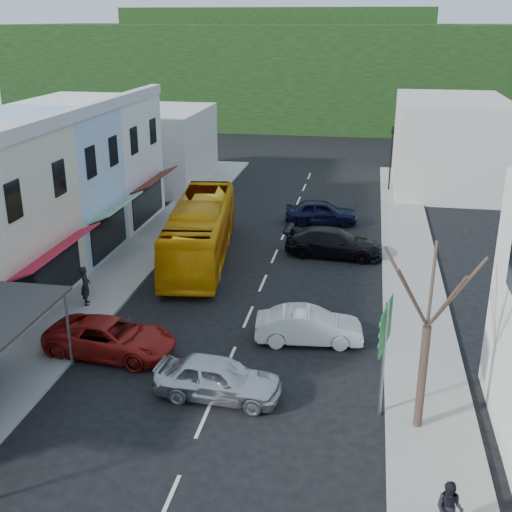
# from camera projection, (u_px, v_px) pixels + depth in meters

# --- Properties ---
(ground) EXTENTS (120.00, 120.00, 0.00)m
(ground) POSITION_uv_depth(u_px,v_px,m) (229.00, 360.00, 25.26)
(ground) COLOR black
(ground) RESTS_ON ground
(sidewalk_left) EXTENTS (3.00, 52.00, 0.15)m
(sidewalk_left) POSITION_uv_depth(u_px,v_px,m) (136.00, 259.00, 35.69)
(sidewalk_left) COLOR gray
(sidewalk_left) RESTS_ON ground
(sidewalk_right) EXTENTS (3.00, 52.00, 0.15)m
(sidewalk_right) POSITION_uv_depth(u_px,v_px,m) (412.00, 277.00, 33.23)
(sidewalk_right) COLOR gray
(sidewalk_right) RESTS_ON ground
(distant_block_left) EXTENTS (8.00, 10.00, 6.00)m
(distant_block_left) POSITION_uv_depth(u_px,v_px,m) (154.00, 147.00, 51.11)
(distant_block_left) COLOR #B7B2A8
(distant_block_left) RESTS_ON ground
(distant_block_right) EXTENTS (8.00, 12.00, 7.00)m
(distant_block_right) POSITION_uv_depth(u_px,v_px,m) (449.00, 144.00, 49.93)
(distant_block_right) COLOR #B7B2A8
(distant_block_right) RESTS_ON ground
(hillside) EXTENTS (80.00, 26.00, 14.00)m
(hillside) POSITION_uv_depth(u_px,v_px,m) (324.00, 67.00, 83.25)
(hillside) COLOR black
(hillside) RESTS_ON ground
(bus) EXTENTS (4.00, 11.83, 3.10)m
(bus) POSITION_uv_depth(u_px,v_px,m) (200.00, 233.00, 35.34)
(bus) COLOR #ED9D09
(bus) RESTS_ON ground
(car_silver) EXTENTS (4.51, 2.10, 1.40)m
(car_silver) POSITION_uv_depth(u_px,v_px,m) (218.00, 380.00, 22.58)
(car_silver) COLOR silver
(car_silver) RESTS_ON ground
(car_white) EXTENTS (4.57, 2.27, 1.40)m
(car_white) POSITION_uv_depth(u_px,v_px,m) (309.00, 327.00, 26.46)
(car_white) COLOR silver
(car_white) RESTS_ON ground
(car_red) EXTENTS (4.74, 2.28, 1.40)m
(car_red) POSITION_uv_depth(u_px,v_px,m) (111.00, 338.00, 25.52)
(car_red) COLOR maroon
(car_red) RESTS_ON ground
(car_black_near) EXTENTS (4.62, 2.15, 1.40)m
(car_black_near) POSITION_uv_depth(u_px,v_px,m) (333.00, 244.00, 36.16)
(car_black_near) COLOR black
(car_black_near) RESTS_ON ground
(car_navy_mid) EXTENTS (4.56, 2.23, 1.40)m
(car_navy_mid) POSITION_uv_depth(u_px,v_px,m) (321.00, 213.00, 41.87)
(car_navy_mid) COLOR black
(car_navy_mid) RESTS_ON ground
(pedestrian_left) EXTENTS (0.59, 0.70, 1.70)m
(pedestrian_left) POSITION_uv_depth(u_px,v_px,m) (86.00, 287.00, 29.60)
(pedestrian_left) COLOR black
(pedestrian_left) RESTS_ON sidewalk_left
(pedestrian_right) EXTENTS (0.81, 0.67, 1.70)m
(pedestrian_right) POSITION_uv_depth(u_px,v_px,m) (450.00, 505.00, 16.32)
(pedestrian_right) COLOR black
(pedestrian_right) RESTS_ON sidewalk_right
(direction_sign) EXTENTS (0.95, 1.97, 4.20)m
(direction_sign) POSITION_uv_depth(u_px,v_px,m) (383.00, 360.00, 21.06)
(direction_sign) COLOR #105420
(direction_sign) RESTS_ON ground
(street_tree) EXTENTS (2.70, 2.70, 7.47)m
(street_tree) POSITION_uv_depth(u_px,v_px,m) (427.00, 327.00, 19.75)
(street_tree) COLOR #362720
(street_tree) RESTS_ON ground
(traffic_signal) EXTENTS (1.07, 1.29, 5.05)m
(traffic_signal) POSITION_uv_depth(u_px,v_px,m) (391.00, 159.00, 49.19)
(traffic_signal) COLOR black
(traffic_signal) RESTS_ON ground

